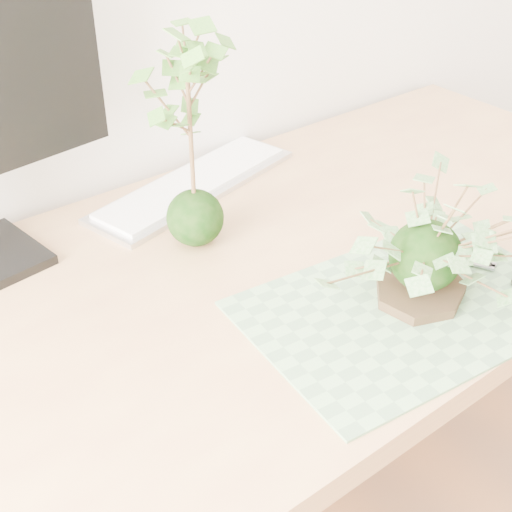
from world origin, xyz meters
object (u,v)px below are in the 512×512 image
at_px(ivy_kokedama, 430,226).
at_px(maple_kokedama, 188,82).
at_px(desk, 261,314).
at_px(keyboard, 194,184).

distance_m(ivy_kokedama, maple_kokedama, 0.38).
bearing_deg(desk, maple_kokedama, 107.68).
xyz_separation_m(desk, maple_kokedama, (-0.04, 0.12, 0.35)).
bearing_deg(ivy_kokedama, desk, 123.89).
bearing_deg(maple_kokedama, keyboard, 57.16).
bearing_deg(keyboard, desk, -116.27).
height_order(ivy_kokedama, maple_kokedama, maple_kokedama).
xyz_separation_m(desk, ivy_kokedama, (0.13, -0.19, 0.20)).
bearing_deg(keyboard, maple_kokedama, -136.39).
relative_size(maple_kokedama, keyboard, 0.84).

